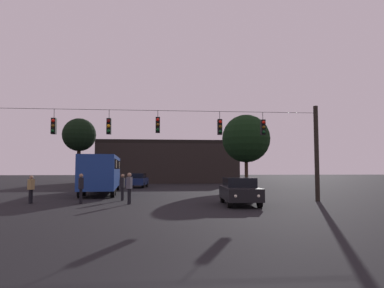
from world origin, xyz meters
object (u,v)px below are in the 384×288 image
at_px(city_bus, 102,171).
at_px(car_near_right, 239,191).
at_px(pedestrian_near_bus, 81,187).
at_px(pedestrian_crossing_left, 31,188).
at_px(pedestrian_crossing_right, 129,186).
at_px(car_far_left, 138,180).
at_px(pedestrian_crossing_center, 123,186).
at_px(tree_behind_building, 246,139).
at_px(tree_left_silhouette, 79,135).

distance_m(city_bus, car_near_right, 13.50).
xyz_separation_m(car_near_right, pedestrian_near_bus, (-8.98, 1.45, 0.19)).
bearing_deg(pedestrian_crossing_left, city_bus, 70.79).
bearing_deg(pedestrian_near_bus, city_bus, 91.09).
bearing_deg(car_near_right, pedestrian_crossing_right, 170.99).
relative_size(car_far_left, pedestrian_crossing_center, 2.67).
bearing_deg(car_far_left, tree_behind_building, -21.64).
relative_size(car_near_right, car_far_left, 0.99).
relative_size(pedestrian_crossing_left, pedestrian_crossing_right, 0.91).
bearing_deg(tree_behind_building, tree_left_silhouette, 156.32).
relative_size(car_far_left, pedestrian_crossing_left, 2.74).
bearing_deg(car_far_left, tree_left_silhouette, 153.28).
relative_size(pedestrian_near_bus, tree_behind_building, 0.24).
bearing_deg(car_near_right, car_far_left, 109.77).
xyz_separation_m(pedestrian_near_bus, tree_left_silhouette, (-4.82, 20.93, 4.94)).
relative_size(car_near_right, pedestrian_near_bus, 2.54).
height_order(car_near_right, pedestrian_near_bus, pedestrian_near_bus).
xyz_separation_m(pedestrian_crossing_left, pedestrian_crossing_right, (5.74, -0.93, 0.10)).
height_order(car_far_left, pedestrian_crossing_center, pedestrian_crossing_center).
relative_size(city_bus, car_near_right, 2.53).
bearing_deg(city_bus, pedestrian_crossing_right, -71.58).
height_order(pedestrian_crossing_left, tree_behind_building, tree_behind_building).
bearing_deg(pedestrian_crossing_center, pedestrian_crossing_left, -164.63).
bearing_deg(car_near_right, tree_left_silhouette, 121.67).
height_order(city_bus, pedestrian_crossing_left, city_bus).
bearing_deg(tree_left_silhouette, car_near_right, -58.33).
relative_size(car_far_left, pedestrian_near_bus, 2.57).
height_order(pedestrian_crossing_center, pedestrian_crossing_right, pedestrian_crossing_right).
height_order(car_near_right, pedestrian_crossing_left, pedestrian_crossing_left).
relative_size(city_bus, car_far_left, 2.50).
distance_m(car_near_right, car_far_left, 20.02).
height_order(car_near_right, pedestrian_crossing_right, pedestrian_crossing_right).
xyz_separation_m(pedestrian_crossing_center, tree_left_silhouette, (-7.00, 19.07, 4.98)).
bearing_deg(pedestrian_crossing_right, pedestrian_crossing_center, 104.91).
relative_size(pedestrian_crossing_center, pedestrian_near_bus, 0.96).
height_order(pedestrian_crossing_right, tree_behind_building, tree_behind_building).
height_order(car_far_left, pedestrian_crossing_left, pedestrian_crossing_left).
height_order(city_bus, car_near_right, city_bus).
bearing_deg(pedestrian_crossing_left, pedestrian_near_bus, -8.81).
distance_m(city_bus, car_far_left, 9.34).
bearing_deg(tree_left_silhouette, car_far_left, -26.72).
xyz_separation_m(city_bus, car_near_right, (9.14, -9.87, -1.07)).
xyz_separation_m(pedestrian_crossing_center, pedestrian_crossing_right, (0.62, -2.33, 0.07)).
height_order(car_near_right, tree_behind_building, tree_behind_building).
bearing_deg(city_bus, pedestrian_near_bus, -88.91).
xyz_separation_m(city_bus, car_far_left, (2.37, 8.97, -1.07)).
distance_m(pedestrian_crossing_left, tree_left_silhouette, 21.17).
distance_m(pedestrian_crossing_center, tree_behind_building, 16.16).
bearing_deg(pedestrian_crossing_right, car_near_right, -9.01).
bearing_deg(pedestrian_crossing_right, tree_left_silhouette, 109.61).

